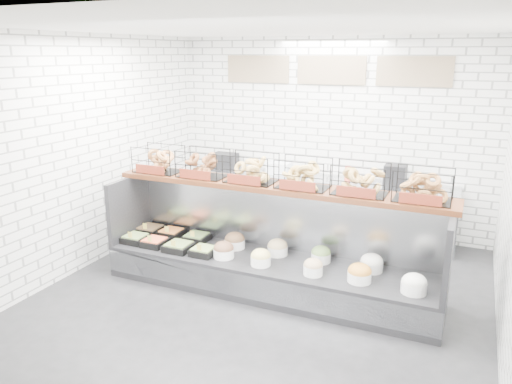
% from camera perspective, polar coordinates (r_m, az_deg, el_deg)
% --- Properties ---
extents(ground, '(5.50, 5.50, 0.00)m').
position_cam_1_polar(ground, '(5.89, 0.29, -12.30)').
color(ground, black).
rests_on(ground, ground).
extents(room_shell, '(5.02, 5.51, 3.01)m').
position_cam_1_polar(room_shell, '(5.80, 2.72, 8.69)').
color(room_shell, white).
rests_on(room_shell, ground).
extents(display_case, '(4.00, 0.90, 1.20)m').
position_cam_1_polar(display_case, '(6.03, 1.52, -8.10)').
color(display_case, black).
rests_on(display_case, ground).
extents(bagel_shelf, '(4.10, 0.50, 0.40)m').
position_cam_1_polar(bagel_shelf, '(5.84, 2.37, 2.06)').
color(bagel_shelf, '#3C1B0D').
rests_on(bagel_shelf, display_case).
extents(prep_counter, '(4.00, 0.60, 1.20)m').
position_cam_1_polar(prep_counter, '(7.84, 7.31, -1.45)').
color(prep_counter, '#93969B').
rests_on(prep_counter, ground).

